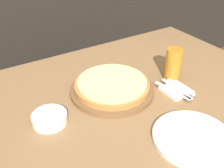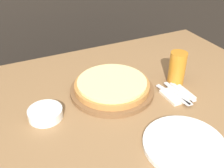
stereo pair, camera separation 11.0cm
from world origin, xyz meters
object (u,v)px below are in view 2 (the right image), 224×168
(spoon, at_px, (182,92))
(side_bowl, at_px, (45,113))
(pizza_on_board, at_px, (112,87))
(fork, at_px, (173,95))
(beer_glass, at_px, (177,67))
(dinner_knife, at_px, (178,93))
(dinner_plate, at_px, (184,145))

(spoon, bearing_deg, side_bowl, 169.90)
(pizza_on_board, bearing_deg, fork, -34.56)
(pizza_on_board, relative_size, beer_glass, 2.39)
(dinner_knife, bearing_deg, pizza_on_board, 148.40)
(dinner_plate, bearing_deg, side_bowl, 137.75)
(beer_glass, relative_size, side_bowl, 1.16)
(dinner_knife, bearing_deg, fork, 180.00)
(fork, bearing_deg, dinner_plate, -118.19)
(pizza_on_board, height_order, spoon, pizza_on_board)
(beer_glass, distance_m, spoon, 0.12)
(fork, xyz_separation_m, dinner_knife, (0.02, -0.00, 0.00))
(fork, bearing_deg, spoon, -0.00)
(pizza_on_board, distance_m, beer_glass, 0.30)
(beer_glass, height_order, fork, beer_glass)
(beer_glass, relative_size, dinner_plate, 0.55)
(pizza_on_board, xyz_separation_m, dinner_plate, (0.08, -0.39, -0.02))
(spoon, bearing_deg, dinner_knife, 180.00)
(fork, xyz_separation_m, spoon, (0.05, -0.00, 0.00))
(pizza_on_board, height_order, side_bowl, pizza_on_board)
(fork, height_order, dinner_knife, same)
(dinner_plate, bearing_deg, beer_glass, 57.63)
(dinner_knife, bearing_deg, dinner_plate, -122.59)
(dinner_plate, distance_m, fork, 0.27)
(pizza_on_board, bearing_deg, spoon, -29.07)
(beer_glass, bearing_deg, dinner_plate, -122.37)
(beer_glass, xyz_separation_m, side_bowl, (-0.59, 0.01, -0.06))
(pizza_on_board, distance_m, dinner_knife, 0.28)
(beer_glass, relative_size, spoon, 0.98)
(side_bowl, bearing_deg, dinner_knife, -10.56)
(beer_glass, height_order, dinner_plate, beer_glass)
(side_bowl, distance_m, fork, 0.51)
(dinner_plate, height_order, fork, dinner_plate)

